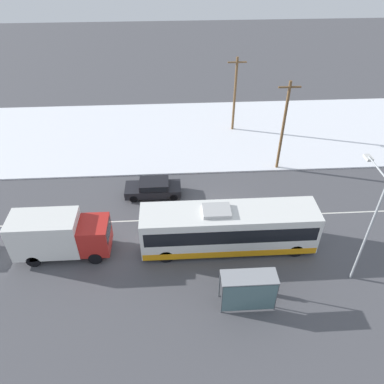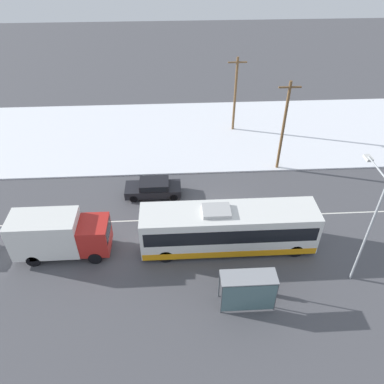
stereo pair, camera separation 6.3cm
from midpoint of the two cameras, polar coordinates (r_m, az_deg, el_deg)
name	(u,v)px [view 1 (the left image)]	position (r m, az deg, el deg)	size (l,w,h in m)	color
ground_plane	(222,217)	(28.48, 4.58, -3.88)	(120.00, 120.00, 0.00)	#4C4C51
snow_lot	(207,133)	(39.13, 2.22, 9.00)	(80.00, 14.39, 0.12)	white
lane_marking_center	(222,217)	(28.48, 4.58, -3.88)	(60.00, 0.12, 0.00)	silver
city_bus	(229,228)	(25.18, 5.53, -5.56)	(11.64, 2.57, 3.40)	white
box_truck	(58,235)	(26.06, -19.74, -6.12)	(6.25, 2.30, 3.19)	silver
sedan_car	(154,187)	(30.21, -5.94, 0.70)	(4.46, 1.80, 1.38)	black
pedestrian_at_stop	(249,280)	(23.25, 8.61, -13.09)	(0.58, 0.26, 1.61)	#23232D
bus_shelter	(249,289)	(21.96, 8.62, -14.36)	(3.19, 1.20, 2.40)	gray
streetlamp	(369,215)	(23.48, 25.27, -3.12)	(0.36, 2.71, 7.74)	#9EA3A8
utility_pole_roadside	(283,126)	(32.39, 13.69, 9.76)	(1.80, 0.24, 8.07)	brown
utility_pole_snowlot	(235,94)	(38.32, 6.50, 14.65)	(1.80, 0.24, 7.58)	brown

